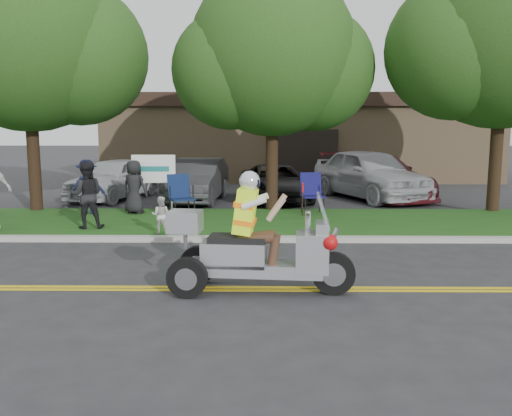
{
  "coord_description": "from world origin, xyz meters",
  "views": [
    {
      "loc": [
        0.22,
        -8.84,
        2.6
      ],
      "look_at": [
        0.09,
        2.0,
        0.93
      ],
      "focal_mm": 38.0,
      "sensor_mm": 36.0,
      "label": 1
    }
  ],
  "objects_px": {
    "lawn_chair_b": "(180,193)",
    "parked_car_far_right": "(370,174)",
    "trike_scooter": "(252,250)",
    "parked_car_far_left": "(114,178)",
    "parked_car_right": "(376,176)",
    "spectator_adult_mid": "(87,195)",
    "parked_car_left": "(197,180)",
    "lawn_chair_a": "(312,190)",
    "parked_car_mid": "(276,183)"
  },
  "relations": [
    {
      "from": "parked_car_left",
      "to": "lawn_chair_b",
      "type": "bearing_deg",
      "value": -85.89
    },
    {
      "from": "lawn_chair_a",
      "to": "lawn_chair_b",
      "type": "distance_m",
      "value": 3.71
    },
    {
      "from": "lawn_chair_b",
      "to": "parked_car_far_right",
      "type": "xyz_separation_m",
      "value": [
        6.02,
        4.5,
        0.14
      ]
    },
    {
      "from": "spectator_adult_mid",
      "to": "parked_car_far_right",
      "type": "bearing_deg",
      "value": -154.11
    },
    {
      "from": "parked_car_far_left",
      "to": "lawn_chair_b",
      "type": "bearing_deg",
      "value": -38.49
    },
    {
      "from": "parked_car_far_left",
      "to": "parked_car_far_right",
      "type": "height_order",
      "value": "parked_car_far_right"
    },
    {
      "from": "parked_car_mid",
      "to": "spectator_adult_mid",
      "type": "bearing_deg",
      "value": -139.25
    },
    {
      "from": "lawn_chair_a",
      "to": "parked_car_right",
      "type": "xyz_separation_m",
      "value": [
        2.65,
        4.07,
        0.04
      ]
    },
    {
      "from": "trike_scooter",
      "to": "parked_car_left",
      "type": "relative_size",
      "value": 0.66
    },
    {
      "from": "trike_scooter",
      "to": "parked_car_far_right",
      "type": "height_order",
      "value": "trike_scooter"
    },
    {
      "from": "trike_scooter",
      "to": "parked_car_far_left",
      "type": "bearing_deg",
      "value": 120.68
    },
    {
      "from": "spectator_adult_mid",
      "to": "parked_car_far_right",
      "type": "height_order",
      "value": "parked_car_far_right"
    },
    {
      "from": "spectator_adult_mid",
      "to": "parked_car_right",
      "type": "relative_size",
      "value": 0.3
    },
    {
      "from": "trike_scooter",
      "to": "lawn_chair_a",
      "type": "height_order",
      "value": "trike_scooter"
    },
    {
      "from": "parked_car_left",
      "to": "parked_car_far_right",
      "type": "height_order",
      "value": "parked_car_far_right"
    },
    {
      "from": "lawn_chair_a",
      "to": "parked_car_far_right",
      "type": "xyz_separation_m",
      "value": [
        2.38,
        3.8,
        0.15
      ]
    },
    {
      "from": "parked_car_far_left",
      "to": "parked_car_mid",
      "type": "height_order",
      "value": "parked_car_far_left"
    },
    {
      "from": "lawn_chair_a",
      "to": "parked_car_far_left",
      "type": "xyz_separation_m",
      "value": [
        -6.62,
        3.62,
        -0.02
      ]
    },
    {
      "from": "parked_car_far_right",
      "to": "parked_car_mid",
      "type": "bearing_deg",
      "value": 167.02
    },
    {
      "from": "trike_scooter",
      "to": "lawn_chair_b",
      "type": "height_order",
      "value": "trike_scooter"
    },
    {
      "from": "parked_car_mid",
      "to": "parked_car_right",
      "type": "xyz_separation_m",
      "value": [
        3.6,
        0.82,
        0.17
      ]
    },
    {
      "from": "lawn_chair_b",
      "to": "parked_car_left",
      "type": "bearing_deg",
      "value": 63.69
    },
    {
      "from": "lawn_chair_b",
      "to": "parked_car_left",
      "type": "height_order",
      "value": "parked_car_left"
    },
    {
      "from": "parked_car_mid",
      "to": "parked_car_far_right",
      "type": "bearing_deg",
      "value": 0.25
    },
    {
      "from": "parked_car_far_left",
      "to": "parked_car_right",
      "type": "bearing_deg",
      "value": 19.65
    },
    {
      "from": "parked_car_left",
      "to": "parked_car_right",
      "type": "xyz_separation_m",
      "value": [
        6.27,
        1.05,
        0.06
      ]
    },
    {
      "from": "parked_car_far_left",
      "to": "parked_car_left",
      "type": "bearing_deg",
      "value": 5.63
    },
    {
      "from": "spectator_adult_mid",
      "to": "parked_car_mid",
      "type": "xyz_separation_m",
      "value": [
        4.71,
        5.61,
        -0.3
      ]
    },
    {
      "from": "parked_car_right",
      "to": "parked_car_far_right",
      "type": "height_order",
      "value": "parked_car_far_right"
    },
    {
      "from": "lawn_chair_b",
      "to": "parked_car_mid",
      "type": "xyz_separation_m",
      "value": [
        2.7,
        3.94,
        -0.14
      ]
    },
    {
      "from": "parked_car_far_left",
      "to": "parked_car_right",
      "type": "height_order",
      "value": "parked_car_right"
    },
    {
      "from": "spectator_adult_mid",
      "to": "parked_car_far_left",
      "type": "height_order",
      "value": "spectator_adult_mid"
    },
    {
      "from": "lawn_chair_a",
      "to": "parked_car_right",
      "type": "height_order",
      "value": "parked_car_right"
    },
    {
      "from": "trike_scooter",
      "to": "spectator_adult_mid",
      "type": "xyz_separation_m",
      "value": [
        -4.1,
        4.72,
        0.26
      ]
    },
    {
      "from": "trike_scooter",
      "to": "parked_car_right",
      "type": "height_order",
      "value": "trike_scooter"
    },
    {
      "from": "trike_scooter",
      "to": "lawn_chair_b",
      "type": "bearing_deg",
      "value": 113.42
    },
    {
      "from": "parked_car_left",
      "to": "parked_car_far_left",
      "type": "bearing_deg",
      "value": 173.17
    },
    {
      "from": "trike_scooter",
      "to": "parked_car_left",
      "type": "xyz_separation_m",
      "value": [
        -2.06,
        10.11,
        0.06
      ]
    },
    {
      "from": "lawn_chair_a",
      "to": "parked_car_far_left",
      "type": "relative_size",
      "value": 0.27
    },
    {
      "from": "lawn_chair_b",
      "to": "parked_car_right",
      "type": "distance_m",
      "value": 7.89
    },
    {
      "from": "parked_car_far_left",
      "to": "trike_scooter",
      "type": "bearing_deg",
      "value": -47.81
    },
    {
      "from": "parked_car_mid",
      "to": "parked_car_right",
      "type": "height_order",
      "value": "parked_car_right"
    },
    {
      "from": "parked_car_far_left",
      "to": "parked_car_right",
      "type": "xyz_separation_m",
      "value": [
        9.27,
        0.45,
        0.06
      ]
    },
    {
      "from": "trike_scooter",
      "to": "parked_car_far_left",
      "type": "xyz_separation_m",
      "value": [
        -5.06,
        10.71,
        0.07
      ]
    },
    {
      "from": "trike_scooter",
      "to": "spectator_adult_mid",
      "type": "bearing_deg",
      "value": 136.34
    },
    {
      "from": "trike_scooter",
      "to": "parked_car_far_left",
      "type": "height_order",
      "value": "trike_scooter"
    },
    {
      "from": "lawn_chair_a",
      "to": "lawn_chair_b",
      "type": "xyz_separation_m",
      "value": [
        -3.64,
        -0.7,
        0.01
      ]
    },
    {
      "from": "lawn_chair_b",
      "to": "parked_car_far_right",
      "type": "distance_m",
      "value": 7.51
    },
    {
      "from": "trike_scooter",
      "to": "parked_car_mid",
      "type": "xyz_separation_m",
      "value": [
        0.61,
        10.33,
        -0.04
      ]
    },
    {
      "from": "spectator_adult_mid",
      "to": "parked_car_left",
      "type": "bearing_deg",
      "value": -122.3
    }
  ]
}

